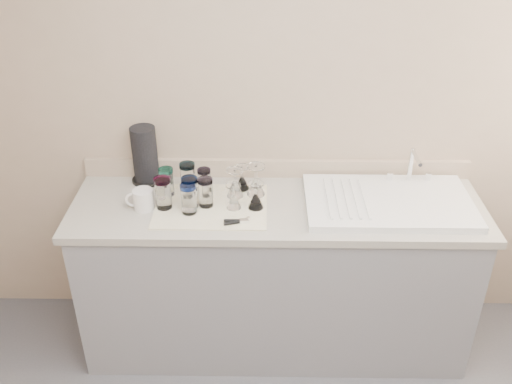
{
  "coord_description": "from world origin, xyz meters",
  "views": [
    {
      "loc": [
        -0.07,
        -1.21,
        2.4
      ],
      "look_at": [
        -0.11,
        1.15,
        1.0
      ],
      "focal_mm": 40.0,
      "sensor_mm": 36.0,
      "label": 1
    }
  ],
  "objects_px": {
    "tumbler_blue": "(190,192)",
    "tumbler_extra": "(189,198)",
    "paper_towel_roll": "(145,156)",
    "goblet_back_left": "(235,187)",
    "can_opener": "(237,221)",
    "white_mug": "(143,199)",
    "tumbler_magenta": "(163,193)",
    "tumbler_purple": "(204,181)",
    "tumbler_lavender": "(206,192)",
    "goblet_back_right": "(256,185)",
    "goblet_extra": "(242,181)",
    "sink_unit": "(389,202)",
    "goblet_front_right": "(256,199)",
    "goblet_front_left": "(234,200)",
    "tumbler_cyan": "(188,177)",
    "tumbler_teal": "(167,181)"
  },
  "relations": [
    {
      "from": "can_opener",
      "to": "paper_towel_roll",
      "type": "xyz_separation_m",
      "value": [
        -0.5,
        0.41,
        0.13
      ]
    },
    {
      "from": "white_mug",
      "to": "tumbler_teal",
      "type": "bearing_deg",
      "value": 51.39
    },
    {
      "from": "sink_unit",
      "to": "goblet_back_left",
      "type": "xyz_separation_m",
      "value": [
        -0.77,
        0.06,
        0.04
      ]
    },
    {
      "from": "sink_unit",
      "to": "goblet_front_right",
      "type": "xyz_separation_m",
      "value": [
        -0.66,
        -0.05,
        0.04
      ]
    },
    {
      "from": "tumbler_magenta",
      "to": "sink_unit",
      "type": "bearing_deg",
      "value": 2.62
    },
    {
      "from": "goblet_front_left",
      "to": "tumbler_blue",
      "type": "bearing_deg",
      "value": 178.44
    },
    {
      "from": "tumbler_extra",
      "to": "goblet_extra",
      "type": "bearing_deg",
      "value": 42.83
    },
    {
      "from": "tumbler_blue",
      "to": "tumbler_extra",
      "type": "height_order",
      "value": "tumbler_blue"
    },
    {
      "from": "tumbler_magenta",
      "to": "tumbler_extra",
      "type": "xyz_separation_m",
      "value": [
        0.13,
        -0.04,
        -0.0
      ]
    },
    {
      "from": "tumbler_cyan",
      "to": "paper_towel_roll",
      "type": "xyz_separation_m",
      "value": [
        -0.23,
        0.12,
        0.06
      ]
    },
    {
      "from": "goblet_front_left",
      "to": "goblet_front_right",
      "type": "relative_size",
      "value": 0.94
    },
    {
      "from": "tumbler_cyan",
      "to": "tumbler_extra",
      "type": "distance_m",
      "value": 0.2
    },
    {
      "from": "tumbler_cyan",
      "to": "goblet_front_left",
      "type": "distance_m",
      "value": 0.29
    },
    {
      "from": "tumbler_cyan",
      "to": "tumbler_lavender",
      "type": "relative_size",
      "value": 1.07
    },
    {
      "from": "tumbler_purple",
      "to": "goblet_extra",
      "type": "distance_m",
      "value": 0.2
    },
    {
      "from": "tumbler_extra",
      "to": "goblet_front_left",
      "type": "height_order",
      "value": "tumbler_extra"
    },
    {
      "from": "goblet_extra",
      "to": "paper_towel_roll",
      "type": "distance_m",
      "value": 0.53
    },
    {
      "from": "tumbler_blue",
      "to": "can_opener",
      "type": "height_order",
      "value": "tumbler_blue"
    },
    {
      "from": "tumbler_magenta",
      "to": "tumbler_extra",
      "type": "bearing_deg",
      "value": -18.56
    },
    {
      "from": "paper_towel_roll",
      "to": "can_opener",
      "type": "bearing_deg",
      "value": -39.62
    },
    {
      "from": "tumbler_magenta",
      "to": "paper_towel_roll",
      "type": "height_order",
      "value": "paper_towel_roll"
    },
    {
      "from": "tumbler_teal",
      "to": "white_mug",
      "type": "height_order",
      "value": "tumbler_teal"
    },
    {
      "from": "goblet_front_left",
      "to": "tumbler_magenta",
      "type": "bearing_deg",
      "value": -179.57
    },
    {
      "from": "tumbler_magenta",
      "to": "tumbler_extra",
      "type": "distance_m",
      "value": 0.14
    },
    {
      "from": "tumbler_lavender",
      "to": "tumbler_extra",
      "type": "height_order",
      "value": "tumbler_extra"
    },
    {
      "from": "tumbler_purple",
      "to": "tumbler_lavender",
      "type": "xyz_separation_m",
      "value": [
        0.02,
        -0.12,
        0.01
      ]
    },
    {
      "from": "tumbler_teal",
      "to": "tumbler_magenta",
      "type": "relative_size",
      "value": 0.9
    },
    {
      "from": "paper_towel_roll",
      "to": "goblet_extra",
      "type": "bearing_deg",
      "value": -10.14
    },
    {
      "from": "can_opener",
      "to": "goblet_back_left",
      "type": "bearing_deg",
      "value": 94.5
    },
    {
      "from": "tumbler_cyan",
      "to": "sink_unit",
      "type": "bearing_deg",
      "value": -6.07
    },
    {
      "from": "goblet_back_right",
      "to": "can_opener",
      "type": "distance_m",
      "value": 0.28
    },
    {
      "from": "tumbler_purple",
      "to": "goblet_front_right",
      "type": "distance_m",
      "value": 0.3
    },
    {
      "from": "tumbler_magenta",
      "to": "goblet_front_left",
      "type": "xyz_separation_m",
      "value": [
        0.34,
        0.0,
        -0.04
      ]
    },
    {
      "from": "tumbler_lavender",
      "to": "can_opener",
      "type": "xyz_separation_m",
      "value": [
        0.16,
        -0.15,
        -0.07
      ]
    },
    {
      "from": "tumbler_blue",
      "to": "white_mug",
      "type": "distance_m",
      "value": 0.24
    },
    {
      "from": "tumbler_magenta",
      "to": "white_mug",
      "type": "distance_m",
      "value": 0.11
    },
    {
      "from": "tumbler_cyan",
      "to": "tumbler_extra",
      "type": "height_order",
      "value": "tumbler_cyan"
    },
    {
      "from": "tumbler_magenta",
      "to": "tumbler_lavender",
      "type": "relative_size",
      "value": 1.09
    },
    {
      "from": "tumbler_purple",
      "to": "goblet_front_right",
      "type": "height_order",
      "value": "goblet_front_right"
    },
    {
      "from": "goblet_back_left",
      "to": "sink_unit",
      "type": "bearing_deg",
      "value": -4.69
    },
    {
      "from": "tumbler_blue",
      "to": "paper_towel_roll",
      "type": "relative_size",
      "value": 0.52
    },
    {
      "from": "tumbler_blue",
      "to": "goblet_front_left",
      "type": "height_order",
      "value": "tumbler_blue"
    },
    {
      "from": "tumbler_purple",
      "to": "goblet_back_right",
      "type": "relative_size",
      "value": 0.82
    },
    {
      "from": "goblet_back_left",
      "to": "white_mug",
      "type": "height_order",
      "value": "goblet_back_left"
    },
    {
      "from": "white_mug",
      "to": "tumbler_cyan",
      "type": "bearing_deg",
      "value": 37.83
    },
    {
      "from": "goblet_front_right",
      "to": "goblet_extra",
      "type": "bearing_deg",
      "value": 112.02
    },
    {
      "from": "can_opener",
      "to": "sink_unit",
      "type": "bearing_deg",
      "value": 13.81
    },
    {
      "from": "tumbler_extra",
      "to": "goblet_front_right",
      "type": "distance_m",
      "value": 0.33
    },
    {
      "from": "goblet_back_left",
      "to": "can_opener",
      "type": "relative_size",
      "value": 1.21
    },
    {
      "from": "tumbler_magenta",
      "to": "can_opener",
      "type": "distance_m",
      "value": 0.39
    }
  ]
}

